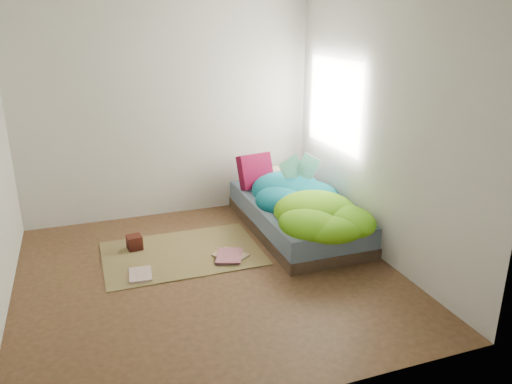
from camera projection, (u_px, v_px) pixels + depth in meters
ground at (210, 276)px, 4.75m from camera, size 3.50×3.50×0.00m
room_walls at (205, 105)px, 4.22m from camera, size 3.54×3.54×2.62m
bed at (296, 216)px, 5.73m from camera, size 1.00×2.00×0.34m
duvet at (305, 194)px, 5.42m from camera, size 0.96×1.84×0.34m
rug at (182, 253)px, 5.19m from camera, size 1.60×1.10×0.01m
pillow_floral at (285, 175)px, 6.42m from camera, size 0.62×0.44×0.13m
pillow_magenta at (256, 171)px, 6.10m from camera, size 0.44×0.21×0.42m
open_book at (300, 159)px, 5.66m from camera, size 0.42×0.10×0.25m
wooden_box at (134, 242)px, 5.26m from camera, size 0.17×0.17×0.15m
floor_book_a at (129, 276)px, 4.71m from camera, size 0.24×0.31×0.02m
floor_book_b at (216, 256)px, 5.08m from camera, size 0.37×0.42×0.03m
floor_book_c at (223, 260)px, 5.01m from camera, size 0.38×0.40×0.02m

